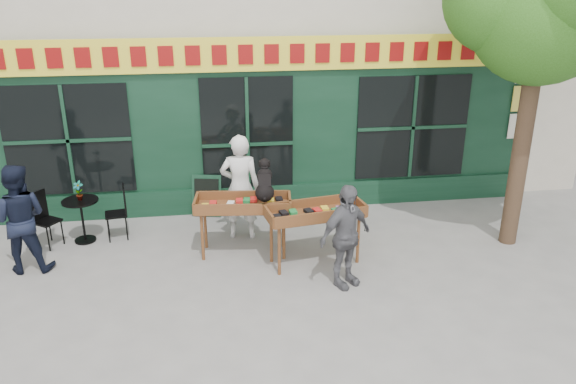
% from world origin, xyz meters
% --- Properties ---
extents(ground, '(80.00, 80.00, 0.00)m').
position_xyz_m(ground, '(0.00, 0.00, 0.00)').
color(ground, slate).
rests_on(ground, ground).
extents(book_cart_center, '(1.56, 0.79, 0.99)m').
position_xyz_m(book_cart_center, '(-0.23, 0.53, 0.82)').
color(book_cart_center, brown).
rests_on(book_cart_center, ground).
extents(dog, '(0.41, 0.63, 0.60)m').
position_xyz_m(dog, '(0.12, 0.48, 1.29)').
color(dog, black).
rests_on(dog, book_cart_center).
extents(woman, '(0.72, 0.52, 1.85)m').
position_xyz_m(woman, '(-0.23, 1.18, 0.92)').
color(woman, silver).
rests_on(woman, ground).
extents(book_cart_right, '(1.58, 0.85, 0.99)m').
position_xyz_m(book_cart_right, '(0.86, 0.05, 0.82)').
color(book_cart_right, brown).
rests_on(book_cart_right, ground).
extents(man_right, '(0.99, 0.78, 1.57)m').
position_xyz_m(man_right, '(1.16, -0.70, 0.79)').
color(man_right, '#545358').
rests_on(man_right, ground).
extents(bistro_table, '(0.60, 0.60, 0.76)m').
position_xyz_m(bistro_table, '(-2.92, 1.37, 0.54)').
color(bistro_table, black).
rests_on(bistro_table, ground).
extents(bistro_chair_left, '(0.51, 0.50, 0.95)m').
position_xyz_m(bistro_chair_left, '(-3.55, 1.32, 0.56)').
color(bistro_chair_left, black).
rests_on(bistro_chair_left, ground).
extents(bistro_chair_right, '(0.42, 0.42, 0.95)m').
position_xyz_m(bistro_chair_right, '(-2.28, 1.43, 0.56)').
color(bistro_chair_right, black).
rests_on(bistro_chair_right, ground).
extents(potted_plant, '(0.21, 0.17, 0.33)m').
position_xyz_m(potted_plant, '(-2.92, 1.37, 0.93)').
color(potted_plant, gray).
rests_on(potted_plant, bistro_table).
extents(man_left, '(0.84, 0.66, 1.72)m').
position_xyz_m(man_left, '(-3.62, 0.47, 0.86)').
color(man_left, black).
rests_on(man_left, ground).
extents(chalkboard, '(0.59, 0.30, 0.79)m').
position_xyz_m(chalkboard, '(-0.82, 2.19, 0.40)').
color(chalkboard, black).
rests_on(chalkboard, ground).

